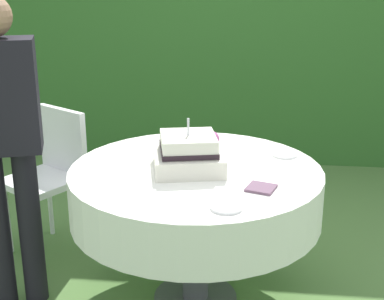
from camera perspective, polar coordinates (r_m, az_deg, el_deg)
name	(u,v)px	position (r m, az deg, el deg)	size (l,w,h in m)	color
ground_plane	(195,299)	(3.10, 0.35, -15.09)	(20.00, 20.00, 0.00)	#547A3D
foliage_hedge	(227,11)	(5.12, 3.61, 14.17)	(5.61, 0.62, 2.65)	#336628
cake_table	(196,193)	(2.81, 0.37, -4.45)	(1.27, 1.27, 0.75)	#4C4C51
wedding_cake	(189,153)	(2.72, -0.30, -0.35)	(0.40, 0.40, 0.26)	silver
serving_plate_near	(285,154)	(2.98, 9.55, -0.46)	(0.14, 0.14, 0.01)	white
serving_plate_far	(226,207)	(2.32, 3.57, -5.93)	(0.14, 0.14, 0.01)	white
napkin_stack	(261,188)	(2.53, 7.14, -3.91)	(0.12, 0.12, 0.01)	#6B4C60
garden_chair	(52,167)	(3.51, -14.29, -1.69)	(0.55, 0.55, 0.89)	white
standing_person	(4,136)	(2.85, -18.87, 1.39)	(0.41, 0.30, 1.60)	black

